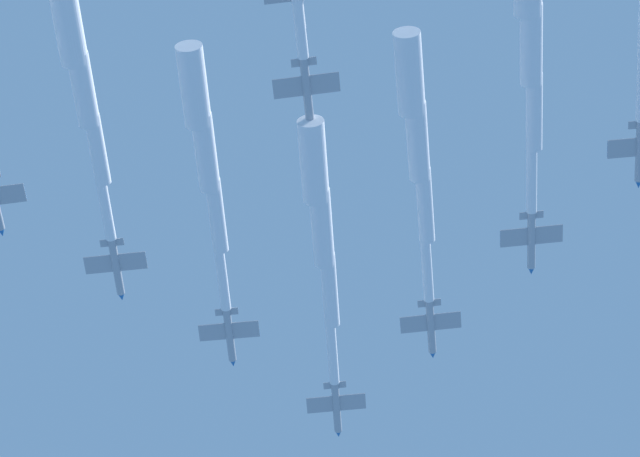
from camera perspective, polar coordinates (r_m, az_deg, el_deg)
The scene contains 5 objects.
jet_lead at distance 202.88m, azimuth 0.04°, elevation 0.00°, with size 45.15×30.23×3.79m.
jet_port_inner at distance 199.66m, azimuth -4.27°, elevation 2.75°, with size 43.44×29.43×3.75m.
jet_starboard_inner at distance 197.44m, azimuth 3.60°, elevation 3.19°, with size 43.06×30.33×3.75m.
jet_port_mid at distance 196.99m, azimuth -8.75°, elevation 4.99°, with size 40.11×27.74×3.78m.
jet_starboard_mid at distance 193.40m, azimuth 7.78°, elevation 6.68°, with size 42.97×29.14×3.80m.
Camera 1 is at (96.64, -51.08, -4.60)m, focal length 86.57 mm.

